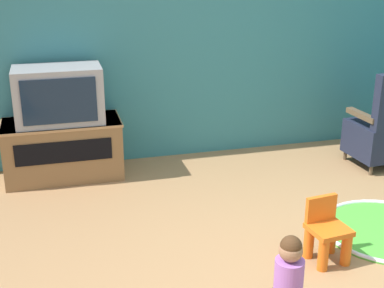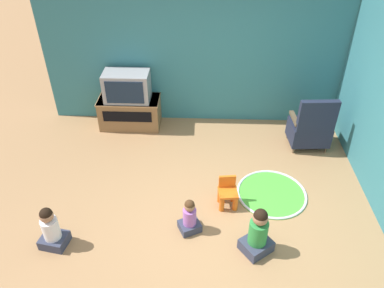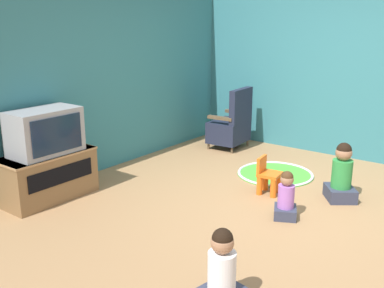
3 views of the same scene
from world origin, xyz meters
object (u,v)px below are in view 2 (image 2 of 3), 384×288
(tv_cabinet, at_px, (130,112))
(yellow_kid_chair, at_px, (228,194))
(black_armchair, at_px, (311,128))
(child_watching_center, at_px, (190,217))
(television, at_px, (127,86))
(child_watching_left, at_px, (258,233))
(child_watching_right, at_px, (51,230))

(tv_cabinet, height_order, yellow_kid_chair, tv_cabinet)
(black_armchair, xyz_separation_m, child_watching_center, (-1.92, -1.90, -0.15))
(television, height_order, yellow_kid_chair, television)
(television, relative_size, child_watching_left, 1.14)
(television, bearing_deg, tv_cabinet, 90.00)
(tv_cabinet, relative_size, child_watching_center, 2.11)
(child_watching_left, relative_size, child_watching_right, 1.11)
(television, bearing_deg, child_watching_right, -100.32)
(television, bearing_deg, yellow_kid_chair, -49.01)
(television, height_order, child_watching_right, television)
(tv_cabinet, bearing_deg, yellow_kid_chair, -49.31)
(yellow_kid_chair, distance_m, child_watching_right, 2.33)
(child_watching_center, bearing_deg, tv_cabinet, 89.86)
(black_armchair, relative_size, yellow_kid_chair, 2.19)
(yellow_kid_chair, height_order, child_watching_left, child_watching_left)
(television, distance_m, black_armchair, 3.18)
(child_watching_center, xyz_separation_m, child_watching_right, (-1.69, -0.31, 0.04))
(television, xyz_separation_m, child_watching_left, (2.03, -2.72, -0.51))
(television, xyz_separation_m, yellow_kid_chair, (1.70, -1.95, -0.61))
(yellow_kid_chair, bearing_deg, child_watching_right, -167.15)
(child_watching_center, bearing_deg, television, 90.05)
(television, xyz_separation_m, black_armchair, (3.11, -0.53, -0.43))
(child_watching_left, xyz_separation_m, child_watching_center, (-0.84, 0.29, -0.07))
(tv_cabinet, bearing_deg, child_watching_left, -53.55)
(tv_cabinet, relative_size, child_watching_left, 1.58)
(child_watching_left, bearing_deg, black_armchair, 27.09)
(tv_cabinet, distance_m, child_watching_center, 2.72)
(tv_cabinet, relative_size, child_watching_right, 1.75)
(tv_cabinet, distance_m, child_watching_right, 2.80)
(child_watching_center, height_order, child_watching_right, child_watching_right)
(tv_cabinet, relative_size, yellow_kid_chair, 2.43)
(yellow_kid_chair, xyz_separation_m, child_watching_left, (0.33, -0.77, 0.10))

